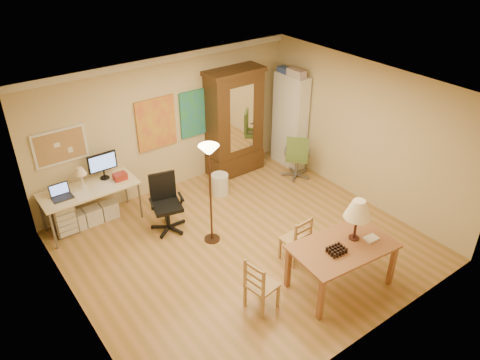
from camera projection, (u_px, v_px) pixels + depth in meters
floor at (245, 246)px, 7.97m from camera, size 5.50×5.50×0.00m
crown_molding at (163, 59)px, 8.33m from camera, size 5.50×0.08×0.12m
corkboard at (60, 146)px, 7.87m from camera, size 0.90×0.04×0.62m
art_panel_left at (156, 124)px, 8.82m from camera, size 0.80×0.04×1.00m
art_panel_right at (197, 113)px, 9.28m from camera, size 0.75×0.04×0.95m
dining_table at (348, 235)px, 6.75m from camera, size 1.58×1.04×1.42m
ladder_chair_back at (296, 240)px, 7.46m from camera, size 0.41×0.39×0.84m
ladder_chair_left at (260, 286)px, 6.56m from camera, size 0.43×0.45×0.86m
torchiere_lamp at (209, 166)px, 7.37m from camera, size 0.33×0.33×1.82m
computer_desk at (92, 201)px, 8.32m from camera, size 1.67×0.73×1.26m
office_chair_black at (167, 215)px, 8.26m from camera, size 0.64×0.64×1.05m
office_chair_green at (296, 166)px, 9.85m from camera, size 0.64×0.64×1.00m
drawer_cart at (62, 213)px, 8.14m from camera, size 0.38×0.45×0.75m
armoire at (234, 129)px, 9.74m from camera, size 1.23×0.58×2.26m
bookshelf at (290, 121)px, 10.00m from camera, size 0.31×0.82×2.04m
wastebin at (220, 184)px, 9.31m from camera, size 0.34×0.34×0.43m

